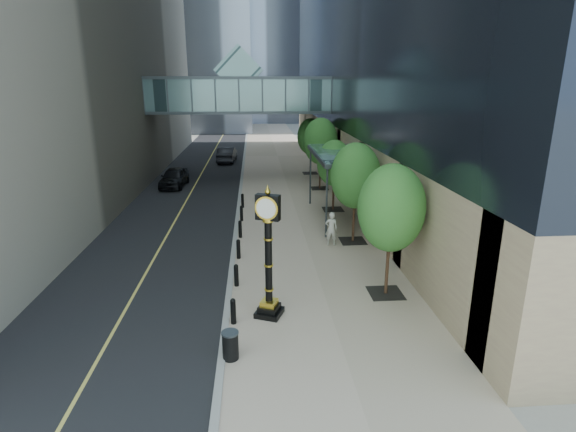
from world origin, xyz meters
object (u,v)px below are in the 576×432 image
object	(u,v)px
street_clock	(269,263)
pedestrian	(331,229)
trash_bin	(230,346)
car_near	(174,177)
car_far	(227,154)

from	to	relation	value
street_clock	pedestrian	xyz separation A→B (m)	(3.64, 7.46, -1.21)
trash_bin	car_near	xyz separation A→B (m)	(-5.96, 25.52, 0.31)
pedestrian	car_near	world-z (taller)	pedestrian
trash_bin	street_clock	bearing A→B (deg)	63.85
street_clock	car_near	world-z (taller)	street_clock
street_clock	trash_bin	size ratio (longest dim) A/B	5.50
street_clock	car_near	bearing A→B (deg)	130.38
pedestrian	car_near	bearing A→B (deg)	-50.96
trash_bin	car_far	bearing A→B (deg)	93.24
trash_bin	car_far	world-z (taller)	car_far
car_far	trash_bin	bearing A→B (deg)	97.16
trash_bin	car_near	bearing A→B (deg)	103.14
trash_bin	pedestrian	world-z (taller)	pedestrian
pedestrian	trash_bin	bearing A→B (deg)	67.51
car_near	pedestrian	bearing A→B (deg)	-50.70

